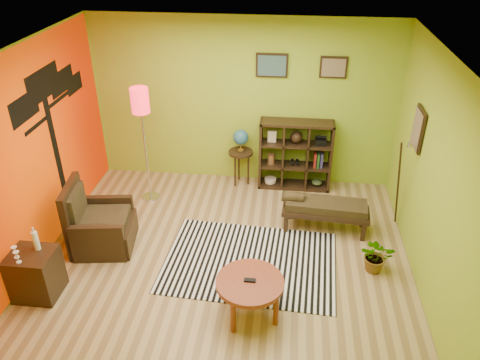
# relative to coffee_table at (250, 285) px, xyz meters

# --- Properties ---
(ground) EXTENTS (5.00, 5.00, 0.00)m
(ground) POSITION_rel_coffee_table_xyz_m (-0.42, 0.97, -0.42)
(ground) COLOR tan
(ground) RESTS_ON ground
(room_shell) EXTENTS (5.04, 4.54, 2.82)m
(room_shell) POSITION_rel_coffee_table_xyz_m (-0.52, 0.99, 1.38)
(room_shell) COLOR #8DB026
(room_shell) RESTS_ON ground
(zebra_rug) EXTENTS (2.39, 1.76, 0.01)m
(zebra_rug) POSITION_rel_coffee_table_xyz_m (-0.08, 0.90, -0.41)
(zebra_rug) COLOR white
(zebra_rug) RESTS_ON ground
(coffee_table) EXTENTS (0.79, 0.79, 0.50)m
(coffee_table) POSITION_rel_coffee_table_xyz_m (0.00, 0.00, 0.00)
(coffee_table) COLOR maroon
(coffee_table) RESTS_ON ground
(armchair) EXTENTS (0.92, 0.92, 0.99)m
(armchair) POSITION_rel_coffee_table_xyz_m (-2.23, 1.05, -0.12)
(armchair) COLOR black
(armchair) RESTS_ON ground
(side_cabinet) EXTENTS (0.53, 0.48, 0.94)m
(side_cabinet) POSITION_rel_coffee_table_xyz_m (-2.62, 0.02, -0.10)
(side_cabinet) COLOR black
(side_cabinet) RESTS_ON ground
(floor_lamp) EXTENTS (0.29, 0.29, 1.90)m
(floor_lamp) POSITION_rel_coffee_table_xyz_m (-1.88, 2.36, 1.12)
(floor_lamp) COLOR silver
(floor_lamp) RESTS_ON ground
(globe_table) EXTENTS (0.41, 0.41, 1.01)m
(globe_table) POSITION_rel_coffee_table_xyz_m (-0.44, 3.00, 0.35)
(globe_table) COLOR black
(globe_table) RESTS_ON ground
(cube_shelf) EXTENTS (1.20, 0.35, 1.20)m
(cube_shelf) POSITION_rel_coffee_table_xyz_m (0.49, 3.00, 0.18)
(cube_shelf) COLOR black
(cube_shelf) RESTS_ON ground
(bench) EXTENTS (1.30, 0.55, 0.58)m
(bench) POSITION_rel_coffee_table_xyz_m (0.91, 1.80, -0.04)
(bench) COLOR black
(bench) RESTS_ON ground
(potted_plant) EXTENTS (0.47, 0.51, 0.37)m
(potted_plant) POSITION_rel_coffee_table_xyz_m (1.58, 0.93, -0.23)
(potted_plant) COLOR #26661E
(potted_plant) RESTS_ON ground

